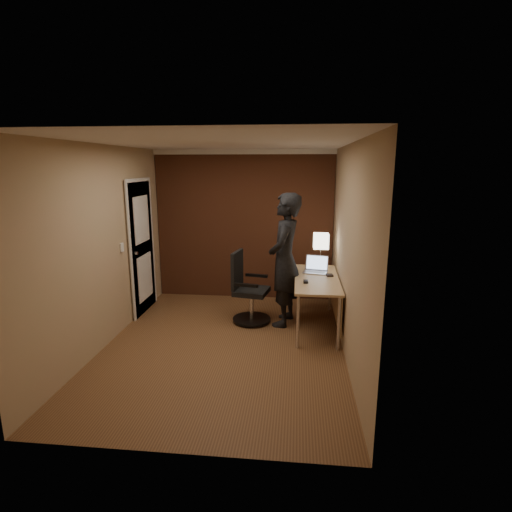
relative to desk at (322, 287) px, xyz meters
name	(u,v)px	position (x,y,z in m)	size (l,w,h in m)	color
room	(223,222)	(-1.53, 0.85, 0.77)	(4.00, 4.00, 4.00)	brown
desk	(322,287)	(0.00, 0.00, 0.00)	(0.60, 1.50, 0.73)	tan
desk_lamp	(321,241)	(0.00, 0.50, 0.55)	(0.22, 0.22, 0.54)	silver
laptop	(316,267)	(-0.07, 0.32, 0.19)	(0.38, 0.32, 0.23)	silver
mouse	(306,282)	(-0.23, -0.26, 0.14)	(0.06, 0.10, 0.03)	black
wallet	(330,275)	(0.11, 0.11, 0.14)	(0.09, 0.11, 0.02)	black
office_chair	(247,292)	(-1.06, 0.13, -0.15)	(0.56, 0.62, 1.02)	black
person	(285,260)	(-0.52, 0.12, 0.34)	(0.69, 0.45, 1.89)	black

